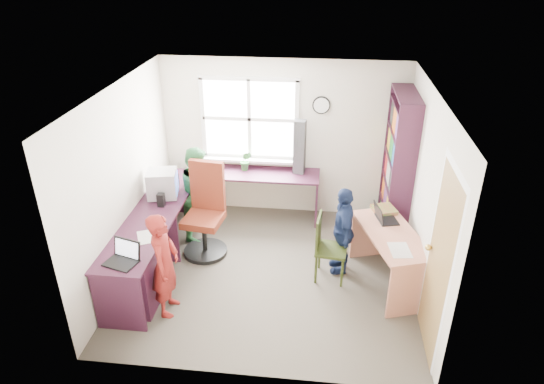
% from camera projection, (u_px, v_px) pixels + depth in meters
% --- Properties ---
extents(room, '(3.64, 3.44, 2.44)m').
position_uv_depth(room, '(271.00, 186.00, 5.83)').
color(room, '#413B33').
rests_on(room, ground).
extents(l_desk, '(2.38, 2.95, 0.75)m').
position_uv_depth(l_desk, '(162.00, 249.00, 5.98)').
color(l_desk, '#3B172B').
rests_on(l_desk, ground).
extents(right_desk, '(0.94, 1.38, 0.73)m').
position_uv_depth(right_desk, '(390.00, 247.00, 5.88)').
color(right_desk, tan).
rests_on(right_desk, ground).
extents(bookshelf, '(0.30, 1.02, 2.10)m').
position_uv_depth(bookshelf, '(397.00, 171.00, 6.73)').
color(bookshelf, '#3B172B').
rests_on(bookshelf, ground).
extents(swivel_chair, '(0.67, 0.67, 1.28)m').
position_uv_depth(swivel_chair, '(206.00, 215.00, 6.53)').
color(swivel_chair, black).
rests_on(swivel_chair, ground).
extents(wooden_chair, '(0.42, 0.42, 0.87)m').
position_uv_depth(wooden_chair, '(326.00, 245.00, 6.02)').
color(wooden_chair, '#283311').
rests_on(wooden_chair, ground).
extents(crt_monitor, '(0.44, 0.41, 0.38)m').
position_uv_depth(crt_monitor, '(162.00, 184.00, 6.49)').
color(crt_monitor, '#B7B6BB').
rests_on(crt_monitor, l_desk).
extents(laptop_left, '(0.40, 0.36, 0.23)m').
position_uv_depth(laptop_left, '(123.00, 257.00, 5.23)').
color(laptop_left, black).
rests_on(laptop_left, l_desk).
extents(laptop_right, '(0.33, 0.36, 0.21)m').
position_uv_depth(laptop_right, '(384.00, 217.00, 6.05)').
color(laptop_right, black).
rests_on(laptop_right, right_desk).
extents(speaker_a, '(0.09, 0.09, 0.18)m').
position_uv_depth(speaker_a, '(161.00, 200.00, 6.31)').
color(speaker_a, black).
rests_on(speaker_a, l_desk).
extents(speaker_b, '(0.10, 0.10, 0.16)m').
position_uv_depth(speaker_b, '(175.00, 180.00, 6.86)').
color(speaker_b, black).
rests_on(speaker_b, l_desk).
extents(cd_tower, '(0.18, 0.17, 0.82)m').
position_uv_depth(cd_tower, '(300.00, 147.00, 7.08)').
color(cd_tower, black).
rests_on(cd_tower, l_desk).
extents(game_box, '(0.35, 0.35, 0.05)m').
position_uv_depth(game_box, '(384.00, 210.00, 6.25)').
color(game_box, red).
rests_on(game_box, right_desk).
extents(paper_a, '(0.33, 0.37, 0.00)m').
position_uv_depth(paper_a, '(147.00, 237.00, 5.68)').
color(paper_a, beige).
rests_on(paper_a, l_desk).
extents(paper_b, '(0.26, 0.35, 0.00)m').
position_uv_depth(paper_b, '(400.00, 250.00, 5.48)').
color(paper_b, beige).
rests_on(paper_b, right_desk).
extents(potted_plant, '(0.17, 0.14, 0.31)m').
position_uv_depth(potted_plant, '(246.00, 161.00, 7.27)').
color(potted_plant, '#2F7631').
rests_on(potted_plant, l_desk).
extents(person_red, '(0.31, 0.47, 1.27)m').
position_uv_depth(person_red, '(165.00, 265.00, 5.38)').
color(person_red, maroon).
rests_on(person_red, ground).
extents(person_green, '(0.56, 0.69, 1.36)m').
position_uv_depth(person_green, '(199.00, 193.00, 6.84)').
color(person_green, '#2C6F3A').
rests_on(person_green, ground).
extents(person_navy, '(0.35, 0.72, 1.18)m').
position_uv_depth(person_navy, '(343.00, 230.00, 6.11)').
color(person_navy, '#162246').
rests_on(person_navy, ground).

